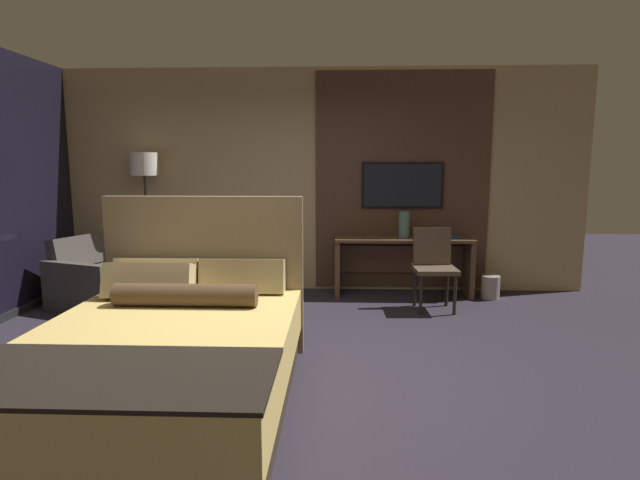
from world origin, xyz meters
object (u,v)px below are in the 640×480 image
(floor_lamp, at_px, (144,175))
(waste_bin, at_px, (490,287))
(desk_chair, at_px, (433,261))
(vase_tall, at_px, (404,224))
(bed, at_px, (167,356))
(book, at_px, (451,237))
(armchair_by_window, at_px, (100,282))
(desk, at_px, (402,256))
(tv, at_px, (402,185))

(floor_lamp, bearing_deg, waste_bin, -2.33)
(desk_chair, height_order, vase_tall, vase_tall)
(bed, height_order, book, bed)
(bed, distance_m, book, 3.86)
(bed, relative_size, vase_tall, 6.93)
(bed, height_order, vase_tall, bed)
(armchair_by_window, bearing_deg, vase_tall, -62.08)
(waste_bin, bearing_deg, desk, 171.17)
(tv, relative_size, desk_chair, 1.12)
(bed, xyz_separation_m, book, (2.51, 2.91, 0.39))
(desk_chair, relative_size, book, 3.67)
(bed, xyz_separation_m, tv, (1.94, 3.17, 1.01))
(desk, relative_size, desk_chair, 1.84)
(armchair_by_window, xyz_separation_m, floor_lamp, (0.35, 0.60, 1.21))
(vase_tall, distance_m, waste_bin, 1.28)
(tv, distance_m, desk_chair, 1.16)
(armchair_by_window, bearing_deg, desk_chair, -71.21)
(tv, relative_size, book, 4.11)
(desk, xyz_separation_m, book, (0.57, -0.07, 0.25))
(tv, height_order, desk_chair, tv)
(tv, xyz_separation_m, book, (0.57, -0.26, -0.62))
(tv, relative_size, floor_lamp, 0.58)
(tv, distance_m, floor_lamp, 3.21)
(floor_lamp, xyz_separation_m, waste_bin, (4.25, -0.17, -1.34))
(tv, bearing_deg, waste_bin, -18.61)
(desk, relative_size, floor_lamp, 0.95)
(bed, relative_size, desk, 1.34)
(bed, distance_m, floor_lamp, 3.43)
(tv, relative_size, waste_bin, 3.63)
(floor_lamp, bearing_deg, armchair_by_window, -119.98)
(armchair_by_window, xyz_separation_m, vase_tall, (3.56, 0.56, 0.62))
(armchair_by_window, relative_size, vase_tall, 3.49)
(waste_bin, bearing_deg, book, 168.68)
(floor_lamp, bearing_deg, tv, 3.22)
(bed, distance_m, vase_tall, 3.57)
(armchair_by_window, xyz_separation_m, book, (4.12, 0.53, 0.47))
(desk_chair, distance_m, floor_lamp, 3.64)
(bed, xyz_separation_m, vase_tall, (1.95, 2.95, 0.54))
(vase_tall, bearing_deg, desk_chair, -65.58)
(floor_lamp, height_order, waste_bin, floor_lamp)
(waste_bin, bearing_deg, vase_tall, 172.65)
(vase_tall, xyz_separation_m, waste_bin, (1.04, -0.13, -0.74))
(bed, bearing_deg, floor_lamp, 112.90)
(waste_bin, bearing_deg, bed, -136.72)
(desk, distance_m, desk_chair, 0.66)
(floor_lamp, bearing_deg, bed, -67.10)
(bed, distance_m, waste_bin, 4.11)
(desk_chair, relative_size, floor_lamp, 0.52)
(floor_lamp, distance_m, vase_tall, 3.26)
(desk, relative_size, waste_bin, 5.98)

